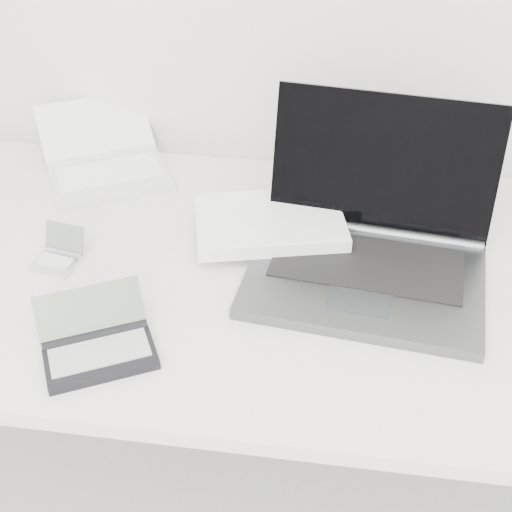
# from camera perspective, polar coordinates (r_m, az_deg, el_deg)

# --- Properties ---
(desk) EXTENTS (1.60, 0.80, 0.73)m
(desk) POSITION_cam_1_polar(r_m,az_deg,el_deg) (1.37, 1.48, -2.60)
(desk) COLOR white
(desk) RESTS_ON ground
(laptop_large) EXTENTS (0.59, 0.42, 0.28)m
(laptop_large) POSITION_cam_1_polar(r_m,az_deg,el_deg) (1.35, 6.77, 1.35)
(laptop_large) COLOR #515355
(laptop_large) RESTS_ON desk
(netbook_open_white) EXTENTS (0.37, 0.39, 0.11)m
(netbook_open_white) POSITION_cam_1_polar(r_m,az_deg,el_deg) (1.66, -11.93, 7.24)
(netbook_open_white) COLOR silver
(netbook_open_white) RESTS_ON desk
(pda_silver) EXTENTS (0.09, 0.10, 0.06)m
(pda_silver) POSITION_cam_1_polar(r_m,az_deg,el_deg) (1.40, -15.51, -0.01)
(pda_silver) COLOR silver
(pda_silver) RESTS_ON desk
(palmtop_charcoal) EXTENTS (0.23, 0.21, 0.08)m
(palmtop_charcoal) POSITION_cam_1_polar(r_m,az_deg,el_deg) (1.20, -12.54, -7.01)
(palmtop_charcoal) COLOR black
(palmtop_charcoal) RESTS_ON desk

